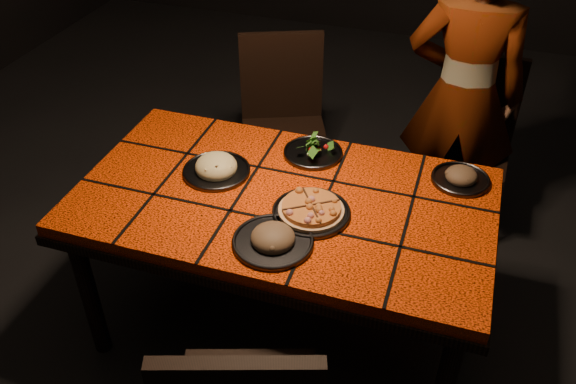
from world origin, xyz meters
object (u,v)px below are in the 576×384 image
(chair_far_left, at_px, (283,115))
(plate_pizza, at_px, (311,211))
(chair_far_right, at_px, (471,133))
(plate_pasta, at_px, (216,168))
(diner, at_px, (463,96))
(dining_table, at_px, (283,211))

(chair_far_left, xyz_separation_m, plate_pizza, (0.44, -0.98, 0.21))
(chair_far_right, height_order, plate_pasta, chair_far_right)
(chair_far_right, height_order, diner, diner)
(dining_table, bearing_deg, plate_pizza, -29.49)
(plate_pizza, bearing_deg, chair_far_right, 65.64)
(chair_far_left, relative_size, diner, 0.61)
(chair_far_left, height_order, chair_far_right, chair_far_left)
(chair_far_left, xyz_separation_m, plate_pasta, (0.00, -0.85, 0.22))
(plate_pizza, bearing_deg, dining_table, 150.51)
(chair_far_right, height_order, plate_pizza, chair_far_right)
(diner, bearing_deg, plate_pasta, 42.49)
(dining_table, xyz_separation_m, chair_far_right, (0.66, 1.08, -0.14))
(chair_far_left, distance_m, plate_pizza, 1.10)
(diner, xyz_separation_m, plate_pizza, (-0.45, -1.04, -0.02))
(chair_far_right, xyz_separation_m, plate_pasta, (-0.96, -1.02, 0.25))
(plate_pasta, bearing_deg, dining_table, -11.11)
(chair_far_left, bearing_deg, chair_far_right, -12.79)
(plate_pizza, relative_size, plate_pasta, 1.24)
(plate_pizza, bearing_deg, chair_far_left, 114.15)
(chair_far_left, distance_m, diner, 0.92)
(chair_far_left, bearing_deg, diner, -19.14)
(dining_table, distance_m, chair_far_left, 0.97)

